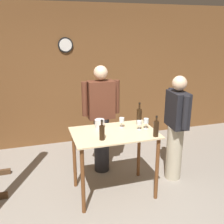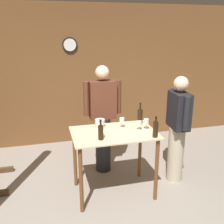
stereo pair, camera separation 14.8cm
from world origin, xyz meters
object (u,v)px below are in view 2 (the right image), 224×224
(wine_bottle_left, at_px, (140,116))
(wine_glass_near_center, at_px, (139,124))
(person_host, at_px, (178,128))
(wine_glass_near_right, at_px, (146,122))
(ice_bucket, at_px, (100,123))
(wine_bottle_center, at_px, (155,129))
(wine_bottle_far_left, at_px, (101,132))
(person_visitor_with_scarf, at_px, (103,117))
(wine_glass_near_left, at_px, (122,120))

(wine_bottle_left, bearing_deg, wine_glass_near_center, -112.33)
(wine_bottle_left, relative_size, person_host, 0.20)
(wine_glass_near_right, bearing_deg, person_host, 11.88)
(wine_bottle_left, height_order, ice_bucket, wine_bottle_left)
(wine_bottle_center, bearing_deg, ice_bucket, 139.51)
(wine_bottle_far_left, height_order, ice_bucket, wine_bottle_far_left)
(person_visitor_with_scarf, bearing_deg, ice_bucket, -107.65)
(wine_bottle_center, height_order, wine_glass_near_left, wine_bottle_center)
(wine_glass_near_left, height_order, person_host, person_host)
(person_host, bearing_deg, wine_bottle_far_left, -166.33)
(wine_bottle_center, height_order, wine_glass_near_right, wine_bottle_center)
(wine_bottle_center, xyz_separation_m, ice_bucket, (-0.60, 0.51, -0.05))
(wine_glass_near_right, xyz_separation_m, person_host, (0.54, 0.11, -0.18))
(ice_bucket, bearing_deg, wine_bottle_far_left, -100.79)
(wine_glass_near_center, bearing_deg, person_visitor_with_scarf, 117.94)
(wine_bottle_far_left, relative_size, wine_glass_near_right, 1.71)
(wine_bottle_far_left, distance_m, ice_bucket, 0.43)
(wine_glass_near_left, distance_m, person_host, 0.86)
(wine_glass_near_right, bearing_deg, ice_bucket, 158.27)
(wine_glass_near_left, bearing_deg, person_visitor_with_scarf, 106.27)
(person_host, bearing_deg, ice_bucket, 173.89)
(wine_bottle_center, distance_m, ice_bucket, 0.79)
(wine_bottle_left, distance_m, ice_bucket, 0.58)
(wine_glass_near_right, bearing_deg, wine_bottle_far_left, -164.90)
(wine_bottle_left, height_order, wine_glass_near_left, wine_bottle_left)
(wine_bottle_left, bearing_deg, ice_bucket, 177.73)
(wine_bottle_far_left, xyz_separation_m, ice_bucket, (0.08, 0.42, -0.04))
(wine_glass_near_center, relative_size, ice_bucket, 0.96)
(wine_bottle_far_left, bearing_deg, wine_bottle_center, -8.16)
(person_visitor_with_scarf, bearing_deg, wine_bottle_left, -45.71)
(wine_glass_near_center, relative_size, wine_glass_near_right, 0.86)
(wine_glass_near_left, xyz_separation_m, wine_glass_near_right, (0.30, -0.14, 0.00))
(wine_bottle_center, bearing_deg, person_host, 36.46)
(wine_glass_near_center, xyz_separation_m, ice_bucket, (-0.49, 0.24, -0.04))
(wine_glass_near_left, height_order, wine_glass_near_right, wine_glass_near_right)
(wine_glass_near_left, xyz_separation_m, wine_glass_near_center, (0.20, -0.14, -0.01))
(wine_bottle_left, distance_m, person_host, 0.59)
(wine_bottle_left, relative_size, wine_glass_near_left, 2.19)
(wine_bottle_far_left, bearing_deg, person_host, 13.67)
(wine_glass_near_left, relative_size, ice_bucket, 1.08)
(wine_glass_near_right, bearing_deg, person_visitor_with_scarf, 124.29)
(wine_glass_near_left, relative_size, wine_glass_near_right, 0.97)
(wine_glass_near_left, bearing_deg, wine_glass_near_center, -35.46)
(person_host, xyz_separation_m, person_visitor_with_scarf, (-1.00, 0.55, 0.06))
(wine_bottle_far_left, height_order, wine_bottle_left, wine_bottle_left)
(wine_glass_near_center, height_order, wine_glass_near_right, wine_glass_near_right)
(wine_bottle_far_left, distance_m, wine_bottle_center, 0.69)
(wine_glass_near_center, bearing_deg, wine_glass_near_left, 144.54)
(wine_glass_near_right, relative_size, ice_bucket, 1.12)
(wine_glass_near_center, height_order, person_host, person_host)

